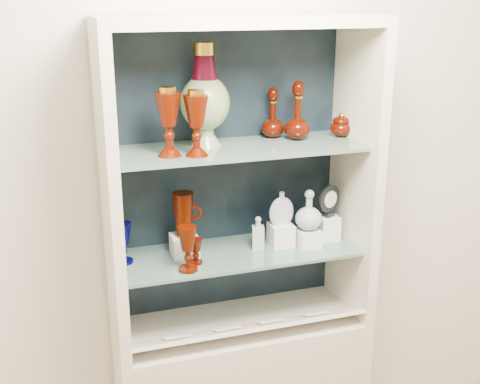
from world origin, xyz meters
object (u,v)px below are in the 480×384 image
object	(u,v)px
enamel_urn	(205,96)
ruby_decanter_a	(298,107)
flat_flask	(281,208)
cameo_medallion	(329,200)
pedestal_lamp_left	(169,122)
ruby_goblet_small	(196,251)
cobalt_goblet	(123,243)
pedestal_lamp_right	(196,123)
lidded_bowl	(341,124)
clear_round_decanter	(309,211)
clear_square_bottle	(258,233)
ruby_goblet_tall	(188,249)
ruby_pitcher	(183,214)
ruby_decanter_b	(273,111)

from	to	relation	value
enamel_urn	ruby_decanter_a	distance (m)	0.37
flat_flask	cameo_medallion	xyz separation A→B (m)	(0.21, 0.00, 0.01)
pedestal_lamp_left	flat_flask	world-z (taller)	pedestal_lamp_left
ruby_decanter_a	ruby_goblet_small	distance (m)	0.67
enamel_urn	ruby_goblet_small	world-z (taller)	enamel_urn
pedestal_lamp_left	cobalt_goblet	world-z (taller)	pedestal_lamp_left
ruby_goblet_small	pedestal_lamp_right	bearing A→B (deg)	-62.83
enamel_urn	flat_flask	xyz separation A→B (m)	(0.29, -0.04, -0.45)
lidded_bowl	clear_round_decanter	bearing A→B (deg)	-154.33
cobalt_goblet	clear_square_bottle	distance (m)	0.52
pedestal_lamp_right	enamel_urn	world-z (taller)	enamel_urn
ruby_goblet_tall	cameo_medallion	distance (m)	0.63
pedestal_lamp_left	cameo_medallion	distance (m)	0.75
clear_square_bottle	flat_flask	world-z (taller)	flat_flask
enamel_urn	clear_round_decanter	bearing A→B (deg)	-12.15
flat_flask	ruby_decanter_a	bearing A→B (deg)	32.11
pedestal_lamp_left	ruby_decanter_a	distance (m)	0.53
enamel_urn	cameo_medallion	bearing A→B (deg)	-4.88
ruby_pitcher	lidded_bowl	bearing A→B (deg)	16.76
ruby_decanter_b	ruby_goblet_tall	size ratio (longest dim) A/B	1.23
ruby_decanter_b	ruby_pitcher	xyz separation A→B (m)	(-0.38, -0.08, -0.36)
pedestal_lamp_left	ruby_decanter_b	distance (m)	0.47
pedestal_lamp_right	ruby_decanter_a	bearing A→B (deg)	15.84
ruby_goblet_tall	clear_square_bottle	xyz separation A→B (m)	(0.31, 0.11, -0.02)
pedestal_lamp_right	ruby_pitcher	size ratio (longest dim) A/B	1.34
enamel_urn	flat_flask	distance (m)	0.54
pedestal_lamp_right	cameo_medallion	bearing A→B (deg)	8.32
pedestal_lamp_left	ruby_goblet_small	distance (m)	0.50
pedestal_lamp_right	clear_square_bottle	bearing A→B (deg)	17.13
clear_round_decanter	cameo_medallion	xyz separation A→B (m)	(0.11, 0.04, 0.02)
clear_square_bottle	enamel_urn	bearing A→B (deg)	166.87
pedestal_lamp_left	pedestal_lamp_right	bearing A→B (deg)	-16.13
cameo_medallion	ruby_pitcher	bearing A→B (deg)	154.99
ruby_decanter_a	ruby_goblet_tall	world-z (taller)	ruby_decanter_a
pedestal_lamp_right	ruby_goblet_small	distance (m)	0.49
ruby_decanter_b	ruby_pitcher	world-z (taller)	ruby_decanter_b
ruby_goblet_small	cameo_medallion	distance (m)	0.59
cobalt_goblet	clear_square_bottle	size ratio (longest dim) A/B	1.18
ruby_decanter_a	lidded_bowl	size ratio (longest dim) A/B	2.61
lidded_bowl	cobalt_goblet	bearing A→B (deg)	-179.23
cobalt_goblet	ruby_pitcher	xyz separation A→B (m)	(0.23, 0.00, 0.09)
pedestal_lamp_right	ruby_decanter_a	size ratio (longest dim) A/B	0.90
ruby_decanter_b	lidded_bowl	size ratio (longest dim) A/B	2.14
lidded_bowl	ruby_decanter_a	bearing A→B (deg)	178.80
cobalt_goblet	clear_round_decanter	xyz separation A→B (m)	(0.72, -0.07, 0.07)
clear_square_bottle	cameo_medallion	bearing A→B (deg)	0.50
ruby_pitcher	cameo_medallion	distance (m)	0.60
ruby_decanter_a	ruby_goblet_tall	distance (m)	0.69
clear_square_bottle	lidded_bowl	bearing A→B (deg)	6.15
clear_square_bottle	flat_flask	xyz separation A→B (m)	(0.10, 0.00, 0.09)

